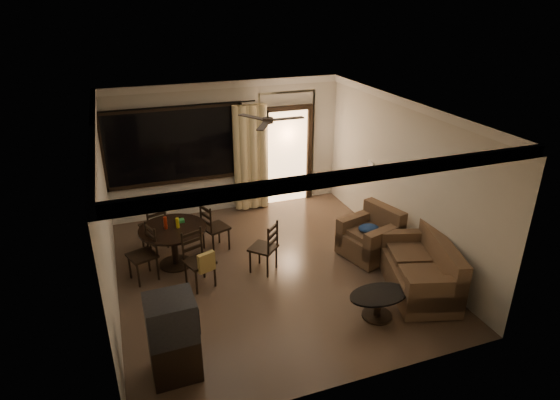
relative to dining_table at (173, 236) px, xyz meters
name	(u,v)px	position (x,y,z in m)	size (l,w,h in m)	color
ground	(270,271)	(1.49, -0.76, -0.57)	(5.50, 5.50, 0.00)	#7F6651
room_shell	(268,138)	(2.08, 1.01, 1.26)	(5.50, 6.70, 5.50)	beige
dining_table	(173,236)	(0.00, 0.00, 0.00)	(1.16, 1.16, 0.94)	black
dining_chair_west	(144,264)	(-0.55, -0.29, -0.29)	(0.54, 0.54, 0.95)	black
dining_chair_east	(215,236)	(0.79, 0.28, -0.29)	(0.54, 0.54, 0.95)	black
dining_chair_south	(200,270)	(0.29, -0.81, -0.27)	(0.54, 0.57, 0.95)	black
dining_chair_north	(155,234)	(-0.27, 0.74, -0.29)	(0.54, 0.54, 0.95)	black
tv_cabinet	(173,337)	(-0.37, -2.62, -0.01)	(0.61, 0.54, 1.13)	black
sofa	(422,271)	(3.60, -2.13, -0.22)	(1.30, 1.82, 0.88)	#40281D
armchair	(372,237)	(3.41, -0.87, -0.21)	(1.08, 1.08, 0.88)	#40281D
coffee_table	(378,301)	(2.59, -2.49, -0.30)	(0.91, 0.55, 0.40)	black
side_chair	(264,256)	(1.41, -0.72, -0.30)	(0.58, 0.58, 0.93)	black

